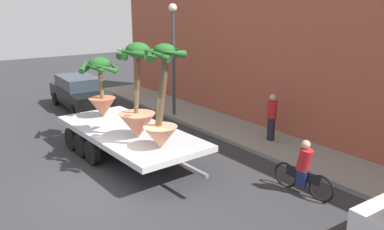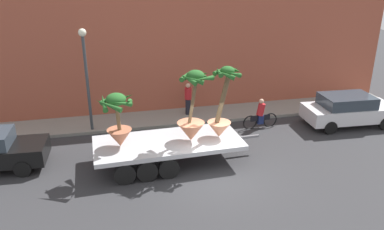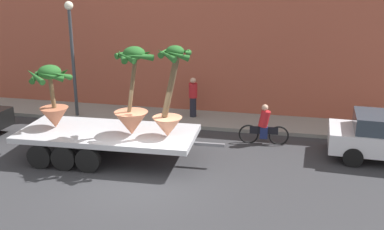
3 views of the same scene
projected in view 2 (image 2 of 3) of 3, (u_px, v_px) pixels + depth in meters
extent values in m
plane|color=#2D2D30|center=(216.00, 175.00, 14.86)|extent=(60.00, 60.00, 0.00)
cube|color=gray|center=(184.00, 117.00, 20.36)|extent=(24.00, 2.20, 0.15)
cube|color=#9E4C38|center=(177.00, 45.00, 20.62)|extent=(24.00, 1.20, 7.10)
cube|color=#B7BABF|center=(168.00, 143.00, 15.49)|extent=(6.01, 2.76, 0.18)
cylinder|color=black|center=(119.00, 146.00, 16.29)|extent=(0.81, 0.25, 0.80)
cylinder|color=black|center=(125.00, 174.00, 14.14)|extent=(0.81, 0.25, 0.80)
cylinder|color=black|center=(139.00, 144.00, 16.49)|extent=(0.81, 0.25, 0.80)
cylinder|color=black|center=(147.00, 171.00, 14.34)|extent=(0.81, 0.25, 0.80)
cylinder|color=black|center=(158.00, 142.00, 16.69)|extent=(0.81, 0.25, 0.80)
cylinder|color=black|center=(169.00, 169.00, 14.54)|extent=(0.81, 0.25, 0.80)
cube|color=slate|center=(248.00, 137.00, 16.38)|extent=(1.00, 0.14, 0.10)
cone|color=tan|center=(219.00, 129.00, 15.72)|extent=(0.96, 0.96, 0.65)
cylinder|color=brown|center=(223.00, 97.00, 15.24)|extent=(0.66, 0.20, 2.13)
ellipsoid|color=#235B23|center=(227.00, 71.00, 14.87)|extent=(0.56, 0.56, 0.35)
cone|color=#235B23|center=(236.00, 71.00, 14.99)|extent=(0.27, 0.77, 0.32)
cone|color=#235B23|center=(230.00, 70.00, 15.19)|extent=(0.69, 0.56, 0.40)
cone|color=#235B23|center=(220.00, 70.00, 15.13)|extent=(0.75, 0.56, 0.37)
cone|color=#235B23|center=(219.00, 72.00, 14.83)|extent=(0.23, 0.72, 0.32)
cone|color=#235B23|center=(225.00, 75.00, 14.56)|extent=(0.78, 0.56, 0.43)
cone|color=#235B23|center=(234.00, 74.00, 14.65)|extent=(0.74, 0.52, 0.42)
cone|color=#B26647|center=(120.00, 138.00, 14.90)|extent=(0.96, 0.96, 0.70)
cylinder|color=brown|center=(118.00, 115.00, 14.54)|extent=(0.21, 0.15, 1.24)
ellipsoid|color=#235B23|center=(116.00, 99.00, 14.31)|extent=(0.76, 0.76, 0.48)
cone|color=#235B23|center=(129.00, 101.00, 14.38)|extent=(0.33, 0.98, 0.52)
cone|color=#235B23|center=(124.00, 98.00, 14.74)|extent=(0.86, 0.76, 0.57)
cone|color=#235B23|center=(109.00, 98.00, 14.54)|extent=(0.75, 0.69, 0.37)
cone|color=#235B23|center=(104.00, 103.00, 14.20)|extent=(0.30, 0.93, 0.54)
cone|color=#235B23|center=(109.00, 105.00, 13.87)|extent=(1.02, 0.74, 0.47)
cone|color=#235B23|center=(123.00, 103.00, 14.10)|extent=(0.77, 0.64, 0.45)
cone|color=#C17251|center=(191.00, 131.00, 15.38)|extent=(1.10, 1.10, 0.77)
cylinder|color=brown|center=(193.00, 100.00, 14.91)|extent=(0.43, 0.13, 1.92)
ellipsoid|color=#235B23|center=(195.00, 76.00, 14.57)|extent=(0.69, 0.69, 0.43)
cone|color=#235B23|center=(205.00, 77.00, 14.64)|extent=(0.27, 0.80, 0.42)
cone|color=#235B23|center=(200.00, 75.00, 14.92)|extent=(0.75, 0.65, 0.41)
cone|color=#235B23|center=(192.00, 75.00, 14.90)|extent=(0.76, 0.33, 0.40)
cone|color=#235B23|center=(186.00, 75.00, 14.73)|extent=(0.65, 0.80, 0.35)
cone|color=#235B23|center=(188.00, 79.00, 14.32)|extent=(0.62, 0.79, 0.41)
cone|color=#235B23|center=(194.00, 80.00, 14.23)|extent=(0.82, 0.51, 0.40)
cone|color=#235B23|center=(205.00, 79.00, 14.30)|extent=(0.89, 0.72, 0.34)
torus|color=black|center=(270.00, 120.00, 19.21)|extent=(0.74, 0.11, 0.74)
torus|color=black|center=(250.00, 122.00, 18.91)|extent=(0.74, 0.11, 0.74)
cube|color=black|center=(260.00, 118.00, 18.99)|extent=(1.04, 0.13, 0.28)
cylinder|color=red|center=(261.00, 109.00, 18.83)|extent=(0.46, 0.37, 0.65)
sphere|color=tan|center=(261.00, 101.00, 18.67)|extent=(0.24, 0.24, 0.24)
cube|color=navy|center=(260.00, 119.00, 19.02)|extent=(0.30, 0.26, 0.44)
cube|color=silver|center=(349.00, 112.00, 19.29)|extent=(4.57, 2.10, 0.70)
cube|color=#2D3842|center=(347.00, 101.00, 19.02)|extent=(2.55, 1.81, 0.56)
cylinder|color=black|center=(364.00, 111.00, 20.47)|extent=(0.65, 0.23, 0.64)
cylinder|color=black|center=(313.00, 114.00, 19.99)|extent=(0.65, 0.23, 0.64)
cylinder|color=black|center=(330.00, 128.00, 18.37)|extent=(0.65, 0.23, 0.64)
cylinder|color=black|center=(31.00, 150.00, 16.16)|extent=(0.65, 0.23, 0.64)
cylinder|color=black|center=(23.00, 169.00, 14.67)|extent=(0.65, 0.23, 0.64)
cylinder|color=black|center=(188.00, 107.00, 20.33)|extent=(0.28, 0.28, 0.85)
cylinder|color=red|center=(188.00, 93.00, 20.06)|extent=(0.36, 0.36, 0.62)
sphere|color=tan|center=(188.00, 86.00, 19.90)|extent=(0.24, 0.24, 0.24)
cylinder|color=#383D42|center=(88.00, 85.00, 17.79)|extent=(0.14, 0.14, 4.50)
sphere|color=#EAEACC|center=(82.00, 33.00, 16.91)|extent=(0.36, 0.36, 0.36)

